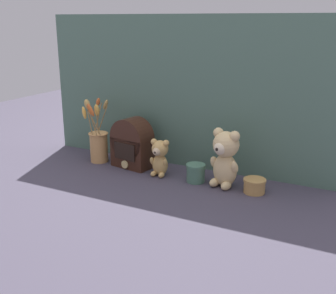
{
  "coord_description": "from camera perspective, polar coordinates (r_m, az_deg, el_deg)",
  "views": [
    {
      "loc": [
        0.8,
        -1.52,
        0.66
      ],
      "look_at": [
        0.0,
        0.02,
        0.13
      ],
      "focal_mm": 45.0,
      "sensor_mm": 36.0,
      "label": 1
    }
  ],
  "objects": [
    {
      "name": "decorative_tin_tall",
      "position": [
        1.69,
        11.62,
        -5.15
      ],
      "size": [
        0.09,
        0.09,
        0.06
      ],
      "color": "tan",
      "rests_on": "ground"
    },
    {
      "name": "teddy_bear_large",
      "position": [
        1.7,
        7.74,
        -1.37
      ],
      "size": [
        0.13,
        0.12,
        0.24
      ],
      "color": "#DBBC84",
      "rests_on": "ground"
    },
    {
      "name": "teddy_bear_medium",
      "position": [
        1.82,
        -1.18,
        -1.36
      ],
      "size": [
        0.09,
        0.08,
        0.16
      ],
      "color": "tan",
      "rests_on": "ground"
    },
    {
      "name": "vintage_radio",
      "position": [
        1.93,
        -4.88,
        0.4
      ],
      "size": [
        0.2,
        0.13,
        0.23
      ],
      "color": "#381E14",
      "rests_on": "ground"
    },
    {
      "name": "ground_plane",
      "position": [
        1.84,
        -0.29,
        -3.96
      ],
      "size": [
        4.0,
        4.0,
        0.0
      ],
      "primitive_type": "plane",
      "color": "#3D3847"
    },
    {
      "name": "flower_vase",
      "position": [
        2.02,
        -9.43,
        0.71
      ],
      "size": [
        0.1,
        0.17,
        0.32
      ],
      "color": "tan",
      "rests_on": "ground"
    },
    {
      "name": "backdrop_wall",
      "position": [
        1.89,
        2.07,
        7.3
      ],
      "size": [
        1.4,
        0.02,
        0.68
      ],
      "color": "#4C6B5B",
      "rests_on": "ground"
    },
    {
      "name": "decorative_tin_short",
      "position": [
        1.77,
        3.78,
        -3.52
      ],
      "size": [
        0.08,
        0.08,
        0.08
      ],
      "color": "#47705B",
      "rests_on": "ground"
    }
  ]
}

